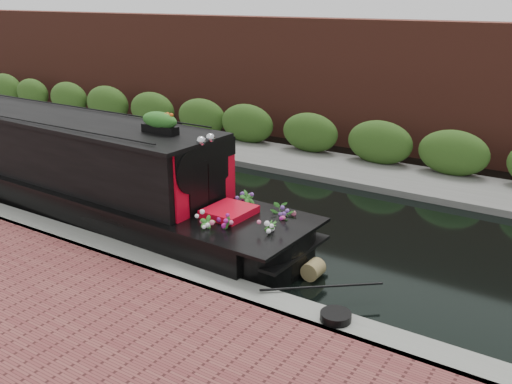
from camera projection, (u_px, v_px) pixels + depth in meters
The scene contains 8 objects.
ground at pixel (210, 205), 13.46m from camera, with size 80.00×80.00×0.00m, color black.
near_bank_coping at pixel (104, 256), 10.85m from camera, with size 40.00×0.60×0.50m, color gray.
far_bank_path at pixel (297, 164), 16.78m from camera, with size 40.00×2.40×0.34m, color #63625E.
far_hedge at pixel (311, 157), 17.49m from camera, with size 40.00×1.10×2.80m, color #2F511B.
far_brick_wall at pixel (341, 143), 19.15m from camera, with size 40.00×1.00×8.00m, color #5C2A1F.
narrowboat at pixel (66, 174), 13.07m from camera, with size 11.95×2.44×2.81m.
rope_fender at pixel (313, 270), 9.97m from camera, with size 0.33×0.33×0.35m, color olive.
coiled_mooring_rope at pixel (336, 316), 8.25m from camera, with size 0.46×0.46×0.12m, color black.
Camera 1 is at (7.82, -9.95, 4.73)m, focal length 40.00 mm.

